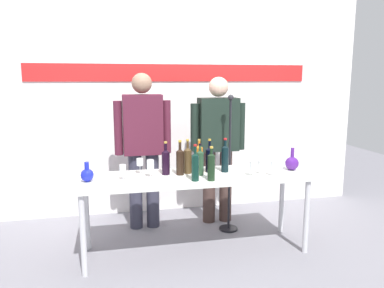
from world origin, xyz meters
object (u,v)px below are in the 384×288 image
Objects in this scene: wine_bottle_4 at (180,161)px; wine_bottle_2 at (166,161)px; wine_glass_right_1 at (261,165)px; microphone_stand at (229,187)px; wine_glass_right_2 at (274,165)px; wine_bottle_7 at (188,159)px; wine_glass_left_1 at (123,169)px; wine_glass_left_0 at (140,162)px; decanter_blue_right at (292,163)px; presenter_right at (218,140)px; wine_bottle_5 at (200,162)px; wine_bottle_3 at (199,158)px; wine_bottle_6 at (209,159)px; wine_glass_right_0 at (253,166)px; presenter_left at (143,142)px; wine_glass_left_2 at (150,165)px; decanter_blue_left at (87,175)px; display_table at (196,182)px; wine_bottle_1 at (211,166)px; wine_bottle_8 at (225,157)px; wine_bottle_0 at (195,166)px.

wine_bottle_2 is at bearing 162.60° from wine_bottle_4.
wine_glass_right_1 is (0.74, -0.14, -0.04)m from wine_bottle_4.
wine_bottle_2 is 0.21× the size of microphone_stand.
wine_bottle_7 is at bearing 160.31° from wine_glass_right_2.
wine_glass_left_0 is at bearing 47.83° from wine_glass_left_1.
wine_bottle_4 is 2.34× the size of wine_glass_left_1.
presenter_right is (-0.54, 0.71, 0.13)m from decanter_blue_right.
wine_glass_right_2 is at bearing -16.01° from wine_glass_left_0.
wine_bottle_5 is 0.57m from wine_glass_right_1.
wine_bottle_2 is 0.32m from wine_bottle_3.
wine_bottle_6 is 0.42m from wine_glass_right_0.
microphone_stand is (0.88, -0.28, -0.48)m from presenter_left.
microphone_stand is at bearing 15.27° from wine_glass_left_0.
wine_glass_right_0 is at bearing -10.48° from wine_glass_left_2.
wine_glass_left_0 is 1.07× the size of wine_glass_left_1.
wine_bottle_2 is 0.17m from wine_glass_left_2.
wine_glass_right_2 is (1.65, -0.17, 0.04)m from decanter_blue_left.
wine_bottle_5 reaches higher than display_table.
decanter_blue_left reaches higher than display_table.
presenter_left is 1.30m from wine_glass_right_1.
wine_bottle_1 reaches higher than wine_glass_left_1.
wine_bottle_8 is 0.56m from microphone_stand.
microphone_stand is at bearing 110.27° from wine_glass_right_2.
wine_bottle_4 is at bearing 165.36° from wine_bottle_5.
decanter_blue_left is 0.59× the size of wine_bottle_5.
wine_bottle_0 is 1.02× the size of wine_bottle_3.
presenter_right is at bearing 52.26° from wine_bottle_7.
presenter_left is (0.55, 0.71, 0.15)m from decanter_blue_left.
wine_glass_left_1 is 0.86× the size of wine_glass_left_2.
wine_glass_right_0 is (0.55, -0.24, -0.03)m from wine_bottle_7.
decanter_blue_left is 1.46m from wine_glass_right_0.
wine_glass_right_2 is (0.65, -0.18, -0.03)m from wine_bottle_5.
wine_bottle_2 reaches higher than wine_bottle_1.
wine_glass_left_0 is at bearing 163.99° from wine_glass_right_2.
wine_bottle_6 reaches higher than wine_glass_left_0.
presenter_left is 0.96m from wine_bottle_0.
wine_bottle_2 is 2.25× the size of wine_glass_left_1.
wine_bottle_5 reaches higher than wine_glass_right_1.
wine_glass_left_0 is (-1.45, 0.17, 0.04)m from decanter_blue_right.
wine_glass_left_1 is (-0.75, 0.19, -0.03)m from wine_bottle_1.
wine_bottle_4 is at bearing -170.62° from wine_bottle_6.
wine_bottle_4 reaches higher than wine_bottle_5.
wine_bottle_1 is 0.34m from wine_bottle_4.
wine_glass_right_0 reaches higher than wine_glass_right_2.
decanter_blue_right is at bearing 0.00° from decanter_blue_left.
microphone_stand reaches higher than wine_bottle_6.
decanter_blue_left is 0.50m from wine_glass_left_0.
decanter_blue_right is 0.69× the size of wine_bottle_3.
presenter_right is at bearing 61.79° from wine_bottle_5.
wine_bottle_7 is at bearing 6.14° from decanter_blue_left.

